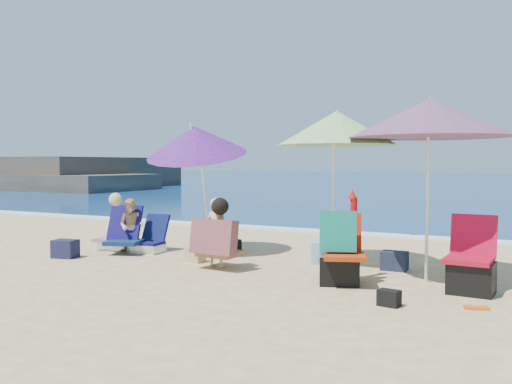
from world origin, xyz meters
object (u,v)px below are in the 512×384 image
at_px(umbrella_blue, 196,141).
at_px(chair_rainbow, 117,238).
at_px(umbrella_turquoise, 430,118).
at_px(chair_navy, 150,242).
at_px(umbrella_striped, 337,128).
at_px(person_center, 216,234).
at_px(furled_umbrella, 353,229).
at_px(camp_chair_right, 339,258).
at_px(person_left, 129,225).
at_px(camp_chair_left, 471,270).

relative_size(umbrella_blue, chair_rainbow, 3.03).
xyz_separation_m(umbrella_turquoise, chair_navy, (-4.67, 0.16, -1.94)).
distance_m(umbrella_turquoise, umbrella_striped, 1.53).
xyz_separation_m(umbrella_turquoise, umbrella_blue, (-3.85, 0.35, -0.20)).
height_order(umbrella_turquoise, person_center, umbrella_turquoise).
bearing_deg(umbrella_turquoise, furled_umbrella, -159.22).
relative_size(umbrella_striped, umbrella_blue, 1.01).
height_order(umbrella_turquoise, camp_chair_right, umbrella_turquoise).
distance_m(chair_navy, chair_rainbow, 0.77).
distance_m(umbrella_turquoise, chair_rainbow, 5.77).
height_order(furled_umbrella, chair_rainbow, furled_umbrella).
bearing_deg(umbrella_blue, person_left, -159.03).
relative_size(umbrella_blue, camp_chair_left, 2.54).
relative_size(umbrella_turquoise, camp_chair_right, 2.81).
xyz_separation_m(chair_navy, camp_chair_right, (3.71, -0.91, 0.17)).
xyz_separation_m(chair_rainbow, person_center, (2.56, -0.76, 0.31)).
distance_m(umbrella_striped, person_center, 2.38).
xyz_separation_m(furled_umbrella, person_left, (-4.04, 0.28, -0.19)).
bearing_deg(camp_chair_left, chair_rainbow, 173.74).
distance_m(umbrella_turquoise, camp_chair_right, 2.15).
relative_size(chair_navy, camp_chair_left, 0.70).
distance_m(furled_umbrella, camp_chair_left, 1.54).
distance_m(camp_chair_right, person_center, 1.93).
height_order(umbrella_striped, chair_navy, umbrella_striped).
bearing_deg(umbrella_blue, furled_umbrella, -13.21).
xyz_separation_m(umbrella_turquoise, furled_umbrella, (-0.90, -0.34, -1.46)).
xyz_separation_m(chair_rainbow, camp_chair_right, (4.48, -0.94, 0.15)).
bearing_deg(person_left, umbrella_blue, 20.97).
xyz_separation_m(chair_navy, chair_rainbow, (-0.77, 0.03, 0.02)).
xyz_separation_m(person_center, person_left, (-2.06, 0.51, -0.03)).
xyz_separation_m(umbrella_blue, chair_rainbow, (-1.58, -0.17, -1.71)).
relative_size(umbrella_turquoise, chair_rainbow, 3.45).
bearing_deg(camp_chair_left, chair_navy, 173.14).
xyz_separation_m(umbrella_blue, furled_umbrella, (2.95, -0.69, -1.25)).
distance_m(umbrella_striped, chair_navy, 3.75).
distance_m(umbrella_striped, camp_chair_right, 2.19).
height_order(umbrella_turquoise, umbrella_striped, umbrella_turquoise).
height_order(umbrella_blue, chair_navy, umbrella_blue).
relative_size(camp_chair_right, person_left, 0.91).
distance_m(furled_umbrella, person_center, 2.00).
bearing_deg(umbrella_striped, camp_chair_right, -69.26).
relative_size(umbrella_striped, furled_umbrella, 1.97).
bearing_deg(camp_chair_left, camp_chair_right, -169.82).
relative_size(umbrella_striped, camp_chair_left, 2.56).
height_order(camp_chair_right, person_center, person_center).
height_order(furled_umbrella, person_left, furled_umbrella).
bearing_deg(person_center, camp_chair_left, 1.71).
bearing_deg(person_left, umbrella_turquoise, 0.77).
relative_size(chair_navy, chair_rainbow, 0.83).
relative_size(umbrella_turquoise, umbrella_blue, 1.14).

